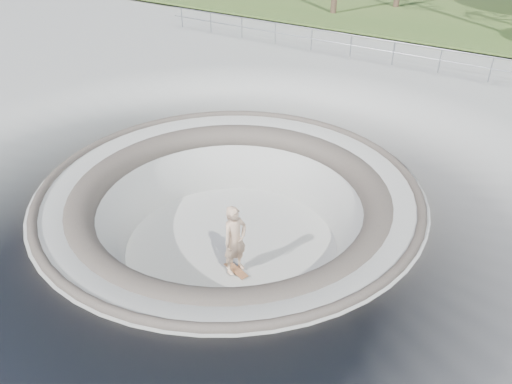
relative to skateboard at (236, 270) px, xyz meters
The scene contains 5 objects.
ground 2.23m from the skateboard, 131.02° to the left, with size 180.00×180.00×0.00m, color #969792.
skate_bowl 1.28m from the skateboard, 131.02° to the left, with size 14.00×14.00×4.10m.
safety_railing 13.23m from the skateboard, 93.70° to the left, with size 25.00×0.06×1.03m.
skateboard is the anchor object (origin of this frame).
skater 1.01m from the skateboard, 63.43° to the right, with size 0.72×0.47×1.98m, color tan.
Camera 1 is at (6.93, -9.15, 7.00)m, focal length 35.00 mm.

